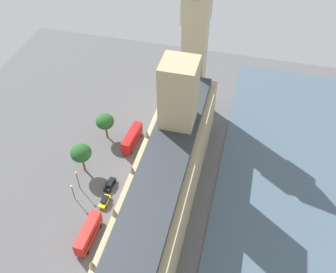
# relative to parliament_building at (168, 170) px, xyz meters

# --- Properties ---
(ground_plane) EXTENTS (146.47, 146.47, 0.00)m
(ground_plane) POSITION_rel_parliament_building_xyz_m (1.99, 1.59, -9.81)
(ground_plane) COLOR #565659
(river_thames) EXTENTS (44.32, 131.82, 0.25)m
(river_thames) POSITION_rel_parliament_building_xyz_m (-34.08, 1.59, -9.68)
(river_thames) COLOR #475B6B
(river_thames) RESTS_ON ground
(parliament_building) EXTENTS (14.19, 64.69, 34.92)m
(parliament_building) POSITION_rel_parliament_building_xyz_m (0.00, 0.00, 0.00)
(parliament_building) COLOR tan
(parliament_building) RESTS_ON ground
(clock_tower) EXTENTS (7.64, 7.64, 52.52)m
(clock_tower) POSITION_rel_parliament_building_xyz_m (1.26, -36.11, 17.34)
(clock_tower) COLOR #CCBA8E
(clock_tower) RESTS_ON ground
(double_decker_bus_near_tower) EXTENTS (3.37, 10.67, 4.75)m
(double_decker_bus_near_tower) POSITION_rel_parliament_building_xyz_m (14.88, -15.09, -7.18)
(double_decker_bus_near_tower) COLOR red
(double_decker_bus_near_tower) RESTS_ON ground
(car_black_far_end) EXTENTS (2.09, 4.88, 1.74)m
(car_black_far_end) POSITION_rel_parliament_building_xyz_m (15.82, 1.50, -8.92)
(car_black_far_end) COLOR black
(car_black_far_end) RESTS_ON ground
(car_yellow_cab_under_trees) EXTENTS (1.99, 4.28, 1.74)m
(car_yellow_cab_under_trees) POSITION_rel_parliament_building_xyz_m (15.26, 7.01, -8.92)
(car_yellow_cab_under_trees) COLOR gold
(car_yellow_cab_under_trees) RESTS_ON ground
(double_decker_bus_opposite_hall) EXTENTS (2.94, 10.58, 4.75)m
(double_decker_bus_opposite_hall) POSITION_rel_parliament_building_xyz_m (15.01, 17.68, -7.18)
(double_decker_bus_opposite_hall) COLOR red
(double_decker_bus_opposite_hall) RESTS_ON ground
(pedestrian_midblock) EXTENTS (0.66, 0.66, 1.59)m
(pedestrian_midblock) POSITION_rel_parliament_building_xyz_m (9.05, -16.97, -9.09)
(pedestrian_midblock) COLOR black
(pedestrian_midblock) RESTS_ON ground
(pedestrian_kerbside) EXTENTS (0.63, 0.55, 1.51)m
(pedestrian_kerbside) POSITION_rel_parliament_building_xyz_m (8.90, 21.96, -9.13)
(pedestrian_kerbside) COLOR black
(pedestrian_kerbside) RESTS_ON ground
(plane_tree_corner) EXTENTS (5.39, 5.39, 8.77)m
(plane_tree_corner) POSITION_rel_parliament_building_xyz_m (23.35, -16.08, -3.37)
(plane_tree_corner) COLOR brown
(plane_tree_corner) RESTS_ON ground
(plane_tree_by_river_gate) EXTENTS (5.69, 5.69, 9.59)m
(plane_tree_by_river_gate) POSITION_rel_parliament_building_xyz_m (24.77, -2.12, -2.69)
(plane_tree_by_river_gate) COLOR brown
(plane_tree_by_river_gate) RESTS_ON ground
(street_lamp_leading) EXTENTS (0.56, 0.56, 7.04)m
(street_lamp_leading) POSITION_rel_parliament_building_xyz_m (23.46, 4.26, -4.97)
(street_lamp_leading) COLOR black
(street_lamp_leading) RESTS_ON ground
(street_lamp_trailing) EXTENTS (0.56, 0.56, 5.79)m
(street_lamp_trailing) POSITION_rel_parliament_building_xyz_m (23.37, 7.74, -5.72)
(street_lamp_trailing) COLOR black
(street_lamp_trailing) RESTS_ON ground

